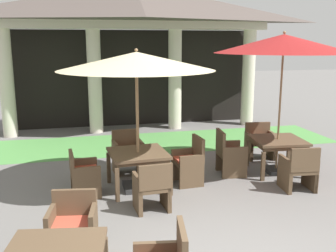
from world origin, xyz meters
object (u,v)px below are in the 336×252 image
patio_chair_mid_left_north (73,228)px  patio_umbrella_mid_right (284,45)px  patio_chair_near_foreground_south (152,188)px  patio_chair_near_foreground_west (83,174)px  patio_table_near_foreground (138,156)px  patio_umbrella_near_foreground (136,63)px  patio_chair_mid_right_south (299,170)px  patio_chair_near_foreground_north (127,153)px  patio_chair_near_foreground_east (189,162)px  patio_table_mid_right (278,143)px  patio_chair_mid_right_west (229,154)px  patio_chair_mid_right_north (260,142)px

patio_chair_mid_left_north → patio_umbrella_mid_right: size_ratio=0.29×
patio_chair_near_foreground_south → patio_chair_near_foreground_west: size_ratio=1.05×
patio_table_near_foreground → patio_chair_near_foreground_south: bearing=-86.0°
patio_umbrella_near_foreground → patio_umbrella_mid_right: size_ratio=0.96×
patio_chair_near_foreground_west → patio_umbrella_mid_right: 4.60m
patio_chair_mid_right_south → patio_table_near_foreground: bearing=171.7°
patio_chair_near_foreground_north → patio_chair_near_foreground_east: bearing=135.0°
patio_chair_near_foreground_north → patio_chair_mid_right_south: (2.95, -1.74, -0.03)m
patio_chair_mid_right_south → patio_chair_mid_left_north: bearing=-154.3°
patio_table_mid_right → patio_table_near_foreground: bearing=-174.5°
patio_chair_mid_right_west → patio_chair_mid_right_north: 1.45m
patio_umbrella_near_foreground → patio_chair_near_foreground_south: bearing=-86.0°
patio_chair_near_foreground_west → patio_table_mid_right: 4.01m
patio_umbrella_near_foreground → patio_chair_near_foreground_north: bearing=94.0°
patio_umbrella_mid_right → patio_chair_mid_left_north: bearing=-149.3°
patio_table_near_foreground → patio_chair_mid_right_west: bearing=11.3°
patio_chair_near_foreground_north → patio_table_near_foreground: bearing=90.0°
patio_chair_mid_right_west → patio_umbrella_near_foreground: bearing=-72.7°
patio_table_mid_right → patio_chair_near_foreground_west: bearing=-174.9°
patio_chair_mid_left_north → patio_umbrella_mid_right: bearing=-140.2°
patio_chair_near_foreground_north → patio_chair_near_foreground_west: patio_chair_near_foreground_north is taller
patio_chair_mid_left_north → patio_table_mid_right: patio_chair_mid_left_north is taller
patio_chair_mid_right_north → patio_chair_mid_right_south: 2.05m
patio_chair_near_foreground_west → patio_chair_mid_right_north: size_ratio=0.97×
patio_chair_near_foreground_north → patio_chair_near_foreground_west: 1.42m
patio_chair_near_foreground_west → patio_chair_mid_right_south: (3.88, -0.66, 0.01)m
patio_chair_near_foreground_south → patio_chair_mid_right_north: 3.80m
patio_chair_near_foreground_south → patio_chair_near_foreground_north: bearing=90.0°
patio_chair_near_foreground_east → patio_chair_mid_left_north: patio_chair_near_foreground_east is taller
patio_chair_near_foreground_west → patio_table_mid_right: patio_chair_near_foreground_west is taller
patio_table_near_foreground → patio_table_mid_right: patio_table_mid_right is taller
patio_chair_mid_right_south → patio_chair_near_foreground_north: bearing=155.5°
patio_chair_near_foreground_south → patio_chair_mid_right_north: size_ratio=1.01×
patio_umbrella_near_foreground → patio_chair_mid_right_north: bearing=22.8°
patio_chair_near_foreground_north → patio_chair_mid_right_west: 2.13m
patio_chair_near_foreground_east → patio_table_near_foreground: bearing=90.0°
patio_chair_near_foreground_south → patio_table_mid_right: 3.20m
patio_chair_mid_right_north → patio_chair_near_foreground_south: bearing=43.3°
patio_chair_near_foreground_north → patio_umbrella_mid_right: patio_umbrella_mid_right is taller
patio_chair_near_foreground_south → patio_chair_mid_left_north: 1.71m
patio_chair_mid_left_north → patio_chair_near_foreground_east: bearing=-125.0°
patio_chair_mid_left_north → patio_chair_near_foreground_west: bearing=-85.5°
patio_umbrella_mid_right → patio_chair_mid_right_north: patio_umbrella_mid_right is taller
patio_table_near_foreground → patio_chair_near_foreground_north: bearing=94.0°
patio_chair_mid_left_north → patio_chair_mid_right_north: patio_chair_mid_left_north is taller
patio_umbrella_mid_right → patio_chair_mid_right_south: 2.47m
patio_chair_mid_left_north → patio_umbrella_near_foreground: bearing=-109.2°
patio_table_near_foreground → patio_chair_mid_right_south: (2.88, -0.73, -0.24)m
patio_umbrella_near_foreground → patio_chair_near_foreground_west: patio_umbrella_near_foreground is taller
patio_table_near_foreground → patio_chair_near_foreground_west: 1.03m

